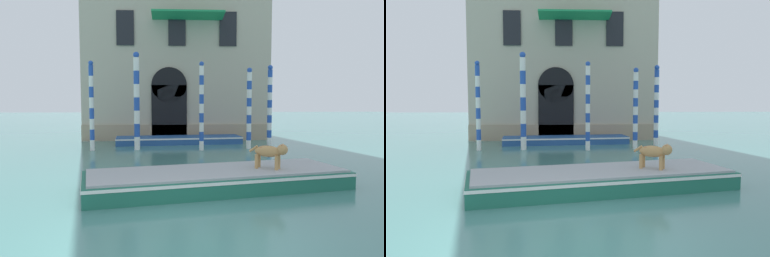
# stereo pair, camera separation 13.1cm
# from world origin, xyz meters

# --- Properties ---
(ground_plane) EXTENTS (120.00, 120.00, 0.00)m
(ground_plane) POSITION_xyz_m (0.00, 0.00, 0.00)
(ground_plane) COLOR #427A75
(boat_foreground) EXTENTS (7.68, 3.90, 0.53)m
(boat_foreground) POSITION_xyz_m (0.70, 4.15, 0.28)
(boat_foreground) COLOR #1E6651
(boat_foreground) RESTS_ON ground_plane
(dog_on_deck) EXTENTS (1.00, 0.69, 0.74)m
(dog_on_deck) POSITION_xyz_m (2.22, 4.19, 1.01)
(dog_on_deck) COLOR tan
(dog_on_deck) RESTS_ON boat_foreground
(boat_moored_near_palazzo) EXTENTS (7.02, 2.31, 0.40)m
(boat_moored_near_palazzo) POSITION_xyz_m (-0.10, 14.53, 0.21)
(boat_moored_near_palazzo) COLOR #234C8C
(boat_moored_near_palazzo) RESTS_ON ground_plane
(mooring_pole_0) EXTENTS (0.26, 0.26, 4.27)m
(mooring_pole_0) POSITION_xyz_m (4.72, 13.59, 2.15)
(mooring_pole_0) COLOR white
(mooring_pole_0) RESTS_ON ground_plane
(mooring_pole_1) EXTENTS (0.23, 0.23, 4.27)m
(mooring_pole_1) POSITION_xyz_m (0.92, 11.82, 2.15)
(mooring_pole_1) COLOR white
(mooring_pole_1) RESTS_ON ground_plane
(mooring_pole_2) EXTENTS (0.29, 0.29, 4.75)m
(mooring_pole_2) POSITION_xyz_m (-2.21, 12.18, 2.40)
(mooring_pole_2) COLOR white
(mooring_pole_2) RESTS_ON ground_plane
(mooring_pole_3) EXTENTS (0.23, 0.23, 4.30)m
(mooring_pole_3) POSITION_xyz_m (-4.35, 12.05, 2.17)
(mooring_pole_3) COLOR white
(mooring_pole_3) RESTS_ON ground_plane
(mooring_pole_4) EXTENTS (0.25, 0.25, 4.02)m
(mooring_pole_4) POSITION_xyz_m (3.33, 12.26, 2.03)
(mooring_pole_4) COLOR white
(mooring_pole_4) RESTS_ON ground_plane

